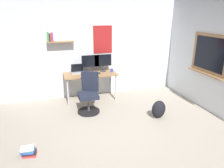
# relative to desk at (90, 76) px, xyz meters

# --- Properties ---
(ground_plane) EXTENTS (5.20, 5.20, 0.00)m
(ground_plane) POSITION_rel_desk_xyz_m (0.15, -2.06, -0.65)
(ground_plane) COLOR #9E9384
(ground_plane) RESTS_ON ground
(wall_back) EXTENTS (5.00, 0.30, 2.60)m
(wall_back) POSITION_rel_desk_xyz_m (0.15, 0.39, 0.65)
(wall_back) COLOR silver
(wall_back) RESTS_ON ground
(desk) EXTENTS (1.38, 0.62, 0.73)m
(desk) POSITION_rel_desk_xyz_m (0.00, 0.00, 0.00)
(desk) COLOR #997047
(desk) RESTS_ON ground
(office_chair) EXTENTS (0.54, 0.56, 0.95)m
(office_chair) POSITION_rel_desk_xyz_m (-0.19, -0.72, -0.24)
(office_chair) COLOR black
(office_chair) RESTS_ON ground
(laptop) EXTENTS (0.31, 0.21, 0.23)m
(laptop) POSITION_rel_desk_xyz_m (-0.31, 0.15, 0.13)
(laptop) COLOR #ADAFB5
(laptop) RESTS_ON desk
(monitor_primary) EXTENTS (0.46, 0.17, 0.46)m
(monitor_primary) POSITION_rel_desk_xyz_m (0.03, 0.10, 0.35)
(monitor_primary) COLOR #38383D
(monitor_primary) RESTS_ON desk
(monitor_secondary) EXTENTS (0.46, 0.17, 0.46)m
(monitor_secondary) POSITION_rel_desk_xyz_m (0.38, 0.10, 0.35)
(monitor_secondary) COLOR #38383D
(monitor_secondary) RESTS_ON desk
(keyboard) EXTENTS (0.37, 0.13, 0.02)m
(keyboard) POSITION_rel_desk_xyz_m (-0.07, -0.08, 0.09)
(keyboard) COLOR black
(keyboard) RESTS_ON desk
(computer_mouse) EXTENTS (0.10, 0.06, 0.03)m
(computer_mouse) POSITION_rel_desk_xyz_m (0.21, -0.08, 0.09)
(computer_mouse) COLOR #262628
(computer_mouse) RESTS_ON desk
(coffee_mug) EXTENTS (0.08, 0.08, 0.09)m
(coffee_mug) POSITION_rel_desk_xyz_m (0.59, -0.03, 0.12)
(coffee_mug) COLOR #334CA5
(coffee_mug) RESTS_ON desk
(backpack) EXTENTS (0.32, 0.22, 0.41)m
(backpack) POSITION_rel_desk_xyz_m (1.23, -1.50, -0.45)
(backpack) COLOR black
(backpack) RESTS_ON ground
(book_stack_on_floor) EXTENTS (0.26, 0.20, 0.16)m
(book_stack_on_floor) POSITION_rel_desk_xyz_m (-1.47, -2.07, -0.57)
(book_stack_on_floor) COLOR #C63833
(book_stack_on_floor) RESTS_ON ground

